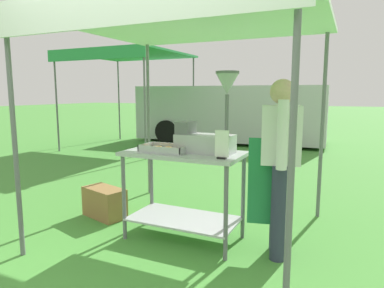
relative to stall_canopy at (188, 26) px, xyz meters
The scene contains 10 objects.
ground_plane 5.13m from the stall_canopy, 89.28° to the left, with size 70.00×70.00×0.00m, color #478E38.
stall_canopy is the anchor object (origin of this frame).
donut_cart 1.49m from the stall_canopy, 90.00° to the right, with size 1.19×0.63×0.91m.
donut_tray 1.22m from the stall_canopy, 132.12° to the right, with size 0.48×0.29×0.07m.
donut_fryer 1.02m from the stall_canopy, 12.00° to the right, with size 0.61×0.28×0.78m.
menu_sign 1.24m from the stall_canopy, 31.19° to the right, with size 0.13×0.05×0.26m.
vendor 1.55m from the stall_canopy, ahead, with size 0.47×0.54×1.61m.
supply_crate 2.27m from the stall_canopy, behind, with size 0.60×0.43×0.36m.
van_silver 7.29m from the stall_canopy, 105.03° to the left, with size 5.63×2.31×1.69m.
neighbour_tent 6.12m from the stall_canopy, 130.83° to the left, with size 2.83×2.79×2.53m.
Camera 1 is at (1.45, -1.81, 1.49)m, focal length 32.28 mm.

